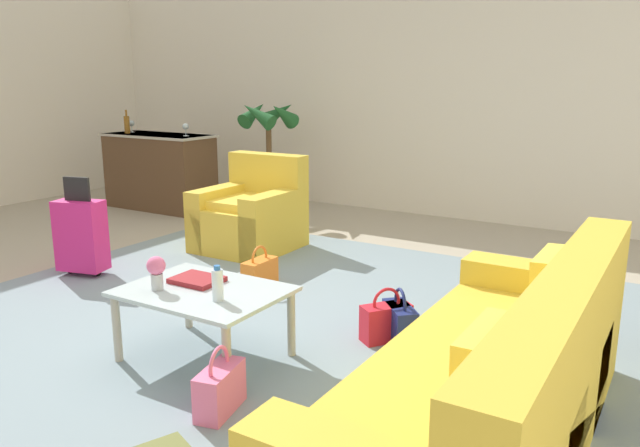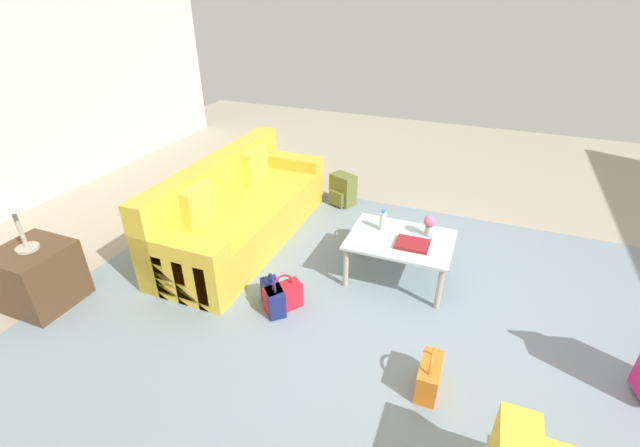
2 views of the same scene
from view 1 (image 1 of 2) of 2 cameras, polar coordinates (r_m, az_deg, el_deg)
ground_plane at (r=4.51m, az=-9.95°, el=-8.56°), size 12.00×12.00×0.00m
wall_back at (r=7.71m, az=10.29°, el=12.21°), size 10.24×0.12×3.10m
area_rug at (r=4.31m, az=-2.07°, el=-9.34°), size 5.20×4.40×0.01m
couch at (r=2.92m, az=16.26°, el=-14.89°), size 0.87×2.39×0.89m
armchair at (r=6.20m, az=-6.18°, el=0.53°), size 0.86×0.89×0.91m
coffee_table at (r=3.77m, az=-10.59°, el=-6.75°), size 0.94×0.70×0.44m
water_bottle at (r=3.53m, az=-9.34°, el=-5.52°), size 0.06×0.06×0.20m
coffee_table_book at (r=3.88m, az=-11.17°, el=-5.07°), size 0.29×0.23×0.03m
flower_vase at (r=3.76m, az=-14.74°, el=-4.13°), size 0.11×0.11×0.21m
bar_console at (r=8.30m, az=-14.43°, el=4.73°), size 1.47×0.65×0.96m
wine_glass_leftmost at (r=8.62m, az=-16.85°, el=8.71°), size 0.08×0.08×0.15m
wine_glass_left_of_centre at (r=7.88m, az=-12.19°, el=8.60°), size 0.08×0.08×0.15m
wine_bottle_amber at (r=8.46m, az=-17.24°, el=8.67°), size 0.07×0.07×0.30m
suitcase_magenta at (r=5.66m, az=-21.02°, el=-0.94°), size 0.44×0.32×0.85m
handbag_red at (r=4.07m, az=6.06°, el=-8.90°), size 0.30×0.34×0.36m
handbag_pink at (r=3.28m, az=-9.14°, el=-14.68°), size 0.21×0.34×0.36m
handbag_navy at (r=4.07m, az=7.30°, el=-8.94°), size 0.32×0.33×0.36m
handbag_orange at (r=5.03m, az=-5.52°, el=-4.54°), size 0.14×0.32×0.36m
potted_palm at (r=7.86m, az=-4.69°, el=6.90°), size 0.64×0.64×1.42m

